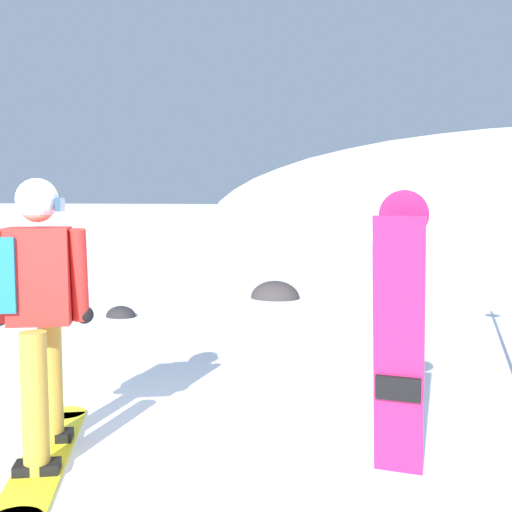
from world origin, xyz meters
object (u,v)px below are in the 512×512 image
snowboarder_main (35,312)px  rock_mid (121,317)px  rock_small (275,298)px  spare_snowboard (399,335)px

snowboarder_main → rock_mid: snowboarder_main is taller
snowboarder_main → rock_small: (-0.54, 6.39, -0.92)m
rock_small → rock_mid: bearing=-124.1°
spare_snowboard → rock_small: 6.53m
rock_mid → rock_small: size_ratio=0.52×
spare_snowboard → rock_small: spare_snowboard is taller
snowboarder_main → rock_mid: 4.75m
rock_mid → snowboarder_main: bearing=-64.3°
snowboarder_main → rock_mid: (-2.02, 4.20, -0.92)m
snowboarder_main → spare_snowboard: size_ratio=1.04×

